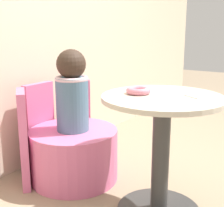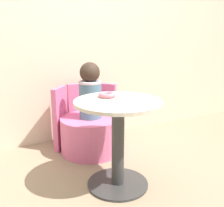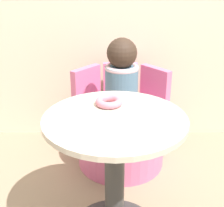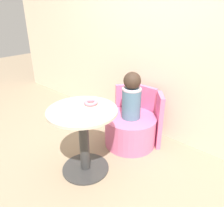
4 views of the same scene
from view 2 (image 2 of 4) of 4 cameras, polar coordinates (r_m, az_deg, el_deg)
ground_plane at (r=2.19m, az=3.64°, el=-16.57°), size 12.00×12.00×0.00m
back_wall at (r=2.91m, az=-7.57°, el=15.79°), size 6.00×0.06×2.40m
round_table at (r=1.95m, az=1.31°, el=-6.09°), size 0.65×0.65×0.68m
tub_chair at (r=2.63m, az=-4.58°, el=-6.71°), size 0.60×0.60×0.35m
booth_backrest at (r=2.81m, az=-6.52°, el=-2.34°), size 0.70×0.25×0.64m
child_figure at (r=2.51m, az=-4.78°, el=2.71°), size 0.22×0.22×0.54m
donut at (r=1.98m, az=-1.09°, el=1.91°), size 0.13×0.13×0.03m
paper_napkin at (r=1.79m, az=6.24°, el=-0.01°), size 0.14×0.14×0.01m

